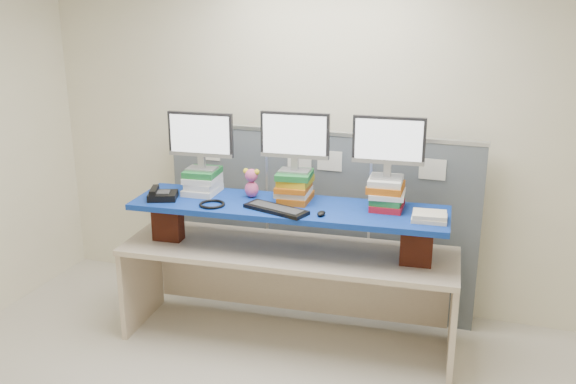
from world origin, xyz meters
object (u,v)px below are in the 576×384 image
(keyboard, at_px, (276,209))
(monitor_center, at_px, (295,138))
(desk, at_px, (288,268))
(blue_board, at_px, (288,208))
(monitor_right, at_px, (389,144))
(desk_phone, at_px, (162,195))
(monitor_left, at_px, (201,137))

(keyboard, bearing_deg, monitor_center, 97.34)
(desk, height_order, blue_board, blue_board)
(desk, bearing_deg, blue_board, 0.00)
(monitor_right, height_order, keyboard, monitor_right)
(monitor_center, height_order, desk_phone, monitor_center)
(monitor_left, xyz_separation_m, desk_phone, (-0.22, -0.24, -0.40))
(desk, distance_m, blue_board, 0.47)
(blue_board, relative_size, monitor_left, 4.54)
(monitor_center, distance_m, monitor_right, 0.67)
(monitor_right, xyz_separation_m, desk_phone, (-1.62, -0.33, -0.44))
(monitor_left, relative_size, keyboard, 1.01)
(blue_board, xyz_separation_m, monitor_right, (0.68, 0.17, 0.49))
(blue_board, height_order, monitor_center, monitor_center)
(monitor_right, bearing_deg, keyboard, -160.24)
(monitor_center, relative_size, desk_phone, 1.96)
(monitor_center, distance_m, desk_phone, 1.08)
(desk_phone, bearing_deg, monitor_left, 26.37)
(blue_board, height_order, desk_phone, desk_phone)
(desk, bearing_deg, keyboard, -108.28)
(monitor_left, distance_m, monitor_center, 0.73)
(monitor_left, relative_size, desk_phone, 1.96)
(monitor_right, bearing_deg, monitor_left, 180.00)
(monitor_left, xyz_separation_m, keyboard, (0.68, -0.22, -0.42))
(monitor_center, bearing_deg, desk, -99.54)
(desk, relative_size, desk_phone, 9.78)
(blue_board, bearing_deg, monitor_left, 170.50)
(desk, height_order, monitor_right, monitor_right)
(monitor_center, bearing_deg, desk_phone, -167.26)
(desk_phone, bearing_deg, desk, -10.01)
(monitor_right, distance_m, desk_phone, 1.71)
(monitor_right, height_order, desk_phone, monitor_right)
(blue_board, bearing_deg, monitor_right, 9.71)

